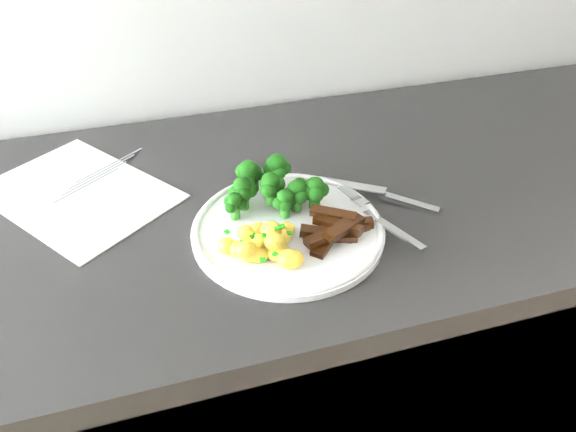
# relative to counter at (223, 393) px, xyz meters

# --- Properties ---
(counter) EXTENTS (2.41, 0.60, 0.90)m
(counter) POSITION_rel_counter_xyz_m (0.00, 0.00, 0.00)
(counter) COLOR black
(counter) RESTS_ON ground
(recipe_paper) EXTENTS (0.33, 0.35, 0.00)m
(recipe_paper) POSITION_rel_counter_xyz_m (-0.17, 0.10, 0.45)
(recipe_paper) COLOR white
(recipe_paper) RESTS_ON counter
(plate) EXTENTS (0.27, 0.27, 0.02)m
(plate) POSITION_rel_counter_xyz_m (0.11, -0.09, 0.46)
(plate) COLOR white
(plate) RESTS_ON counter
(broccoli) EXTENTS (0.15, 0.11, 0.06)m
(broccoli) POSITION_rel_counter_xyz_m (0.11, -0.03, 0.50)
(broccoli) COLOR #205B17
(broccoli) RESTS_ON plate
(potatoes) EXTENTS (0.11, 0.10, 0.04)m
(potatoes) POSITION_rel_counter_xyz_m (0.06, -0.13, 0.48)
(potatoes) COLOR yellow
(potatoes) RESTS_ON plate
(beef_strips) EXTENTS (0.11, 0.09, 0.03)m
(beef_strips) POSITION_rel_counter_xyz_m (0.17, -0.12, 0.47)
(beef_strips) COLOR black
(beef_strips) RESTS_ON plate
(fork) EXTENTS (0.06, 0.17, 0.02)m
(fork) POSITION_rel_counter_xyz_m (0.24, -0.12, 0.47)
(fork) COLOR #B9B9BE
(fork) RESTS_ON plate
(knife) EXTENTS (0.16, 0.13, 0.02)m
(knife) POSITION_rel_counter_xyz_m (0.28, -0.06, 0.46)
(knife) COLOR #B9B9BE
(knife) RESTS_ON plate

